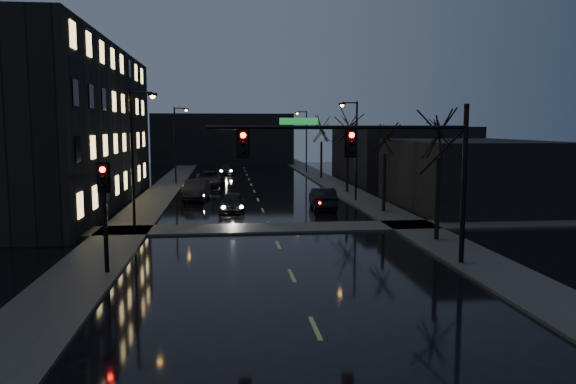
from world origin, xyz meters
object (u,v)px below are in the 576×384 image
object	(u,v)px
oncoming_car_a	(232,202)
lead_car	(323,198)
oncoming_car_c	(210,179)
oncoming_car_b	(196,190)
oncoming_car_d	(226,169)

from	to	relation	value
oncoming_car_a	lead_car	size ratio (longest dim) A/B	0.87
oncoming_car_a	oncoming_car_c	bearing A→B (deg)	102.13
oncoming_car_b	oncoming_car_d	size ratio (longest dim) A/B	1.13
oncoming_car_a	lead_car	bearing A→B (deg)	12.85
oncoming_car_c	oncoming_car_d	bearing A→B (deg)	75.59
oncoming_car_a	oncoming_car_c	world-z (taller)	oncoming_car_c
oncoming_car_c	oncoming_car_d	distance (m)	13.82
oncoming_car_c	oncoming_car_b	bearing A→B (deg)	-102.16
oncoming_car_d	lead_car	distance (m)	31.13
oncoming_car_a	oncoming_car_d	xyz separation A→B (m)	(-0.37, 31.17, -0.04)
oncoming_car_d	oncoming_car_c	bearing A→B (deg)	-93.75
oncoming_car_b	oncoming_car_c	size ratio (longest dim) A/B	0.94
lead_car	oncoming_car_c	bearing A→B (deg)	-59.57
oncoming_car_c	lead_car	xyz separation A→B (m)	(8.68, -16.60, 0.01)
oncoming_car_c	lead_car	distance (m)	18.73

